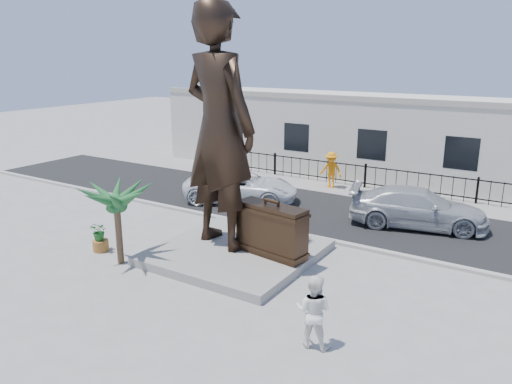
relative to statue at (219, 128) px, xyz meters
The scene contains 16 objects.
ground 4.91m from the statue, 53.14° to the right, with size 100.00×100.00×0.00m, color #9E9991.
street 7.82m from the statue, 78.73° to the left, with size 40.00×7.00×0.01m, color black.
curb 5.36m from the statue, 65.93° to the left, with size 40.00×0.25×0.12m, color #A5A399.
far_sidewalk 11.30m from the statue, 83.04° to the left, with size 40.00×2.50×0.02m, color #9E9991.
plinth 4.36m from the statue, 13.35° to the right, with size 5.20×5.20×0.30m, color gray.
fence 11.83m from the statue, 83.54° to the left, with size 22.00×0.10×1.20m, color black.
building 15.53m from the statue, 85.30° to the left, with size 28.00×7.00×4.40m, color silver.
statue is the anchor object (origin of this frame).
suitcase 3.87m from the statue, ahead, with size 2.48×0.79×1.75m, color #2F1F13.
tourist 7.49m from the statue, 34.53° to the right, with size 0.89×0.70×1.84m, color white.
car_white 7.22m from the statue, 117.34° to the left, with size 2.47×5.35×1.49m, color white.
car_silver 9.02m from the statue, 50.55° to the left, with size 2.22×5.45×1.58m, color #ACAEB1.
worker 10.71m from the statue, 91.53° to the left, with size 1.23×0.71×1.91m, color orange.
palm_tree 5.67m from the statue, 129.49° to the right, with size 1.80×1.80×3.20m, color #1F5527, non-canonical shape.
planter 6.07m from the statue, 147.24° to the right, with size 0.56×0.56×0.40m, color #996228.
shrub 5.71m from the statue, 147.24° to the right, with size 0.62×0.53×0.68m, color #1E5D21.
Camera 1 is at (8.74, -11.86, 6.85)m, focal length 35.00 mm.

